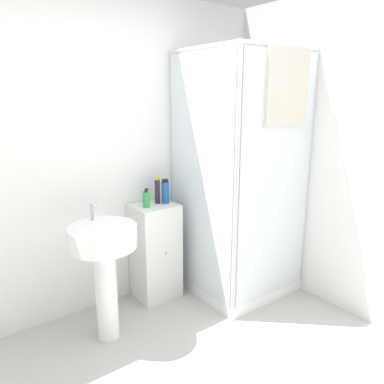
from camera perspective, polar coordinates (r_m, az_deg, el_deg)
name	(u,v)px	position (r m, az deg, el deg)	size (l,w,h in m)	color
wall_back	(79,159)	(2.99, -16.90, 4.78)	(6.40, 0.06, 2.50)	white
shower_enclosure	(239,227)	(3.31, 7.14, -5.24)	(0.86, 0.89, 2.08)	white
vanity_cabinet	(155,251)	(3.28, -5.61, -9.00)	(0.36, 0.34, 0.84)	silver
sink	(104,257)	(2.71, -13.26, -9.57)	(0.47, 0.47, 0.99)	white
soap_dispenser	(146,199)	(3.06, -7.00, -1.10)	(0.06, 0.06, 0.16)	green
shampoo_bottle_tall_black	(157,191)	(3.15, -5.30, 0.23)	(0.04, 0.04, 0.23)	#281E33
shampoo_bottle_blue	(165,192)	(3.15, -4.10, 0.06)	(0.06, 0.06, 0.21)	#1E4C93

